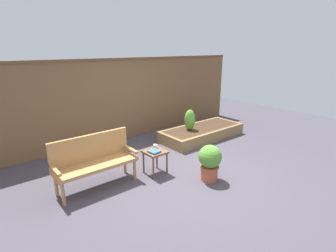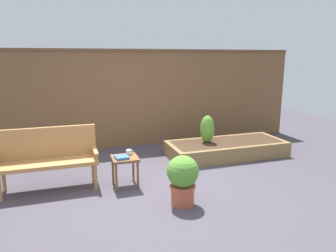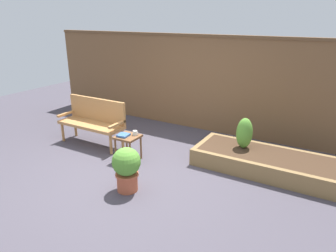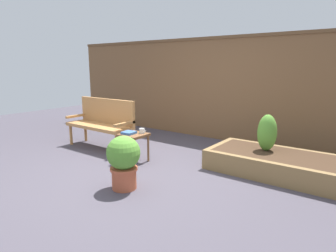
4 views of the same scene
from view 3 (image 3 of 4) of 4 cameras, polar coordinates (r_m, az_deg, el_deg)
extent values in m
plane|color=#47424C|center=(5.41, -6.09, -8.46)|extent=(14.00, 14.00, 0.00)
cube|color=brown|center=(7.18, 6.03, 7.55)|extent=(8.40, 0.10, 2.10)
cube|color=brown|center=(7.04, 6.36, 16.18)|extent=(8.40, 0.14, 0.06)
cylinder|color=#B77F47|center=(6.33, -8.33, -2.26)|extent=(0.06, 0.06, 0.40)
cylinder|color=#B77F47|center=(6.08, -10.43, -3.34)|extent=(0.06, 0.06, 0.40)
cylinder|color=#B77F47|center=(7.19, -16.61, -0.21)|extent=(0.06, 0.06, 0.40)
cylinder|color=#B77F47|center=(6.97, -18.73, -1.07)|extent=(0.06, 0.06, 0.40)
cube|color=#B77F47|center=(6.55, -13.94, 0.24)|extent=(1.44, 0.48, 0.06)
cube|color=#B77F47|center=(6.61, -12.88, 2.97)|extent=(1.44, 0.06, 0.48)
cube|color=#B77F47|center=(6.99, -18.12, 2.19)|extent=(0.06, 0.48, 0.04)
cube|color=#B77F47|center=(6.06, -9.32, 0.31)|extent=(0.06, 0.48, 0.04)
cylinder|color=brown|center=(5.80, -4.98, -3.99)|extent=(0.04, 0.04, 0.44)
cylinder|color=brown|center=(5.56, -6.95, -5.14)|extent=(0.04, 0.04, 0.44)
cylinder|color=brown|center=(5.99, -7.57, -3.33)|extent=(0.04, 0.04, 0.44)
cylinder|color=brown|center=(5.76, -9.58, -4.41)|extent=(0.04, 0.04, 0.44)
cube|color=brown|center=(5.68, -7.37, -1.99)|extent=(0.40, 0.40, 0.04)
cylinder|color=silver|center=(5.69, -6.06, -1.25)|extent=(0.08, 0.08, 0.08)
torus|color=silver|center=(5.66, -5.68, -1.34)|extent=(0.06, 0.01, 0.06)
cube|color=#38609E|center=(5.66, -8.17, -1.68)|extent=(0.21, 0.21, 0.04)
cylinder|color=#B75638|center=(4.86, -7.46, -10.27)|extent=(0.32, 0.32, 0.25)
cylinder|color=#B75638|center=(4.80, -7.53, -8.78)|extent=(0.35, 0.35, 0.04)
sphere|color=#569333|center=(4.70, -7.65, -6.50)|extent=(0.43, 0.43, 0.43)
cube|color=olive|center=(5.26, 16.04, -8.17)|extent=(2.40, 0.09, 0.30)
cube|color=olive|center=(6.07, 18.30, -4.58)|extent=(2.40, 0.09, 0.30)
cube|color=olive|center=(5.98, 6.49, -4.03)|extent=(0.09, 0.82, 0.30)
cube|color=#422D1E|center=(5.67, 17.26, -6.25)|extent=(2.22, 0.82, 0.30)
cylinder|color=brown|center=(5.74, 13.63, -3.58)|extent=(0.04, 0.04, 0.06)
ellipsoid|color=#569333|center=(5.65, 13.83, -1.28)|extent=(0.28, 0.28, 0.55)
camera|label=1|loc=(6.05, -57.14, 9.73)|focal=27.58mm
camera|label=2|loc=(4.15, -64.34, 0.92)|focal=33.36mm
camera|label=4|loc=(1.23, 18.86, -33.10)|focal=31.28mm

